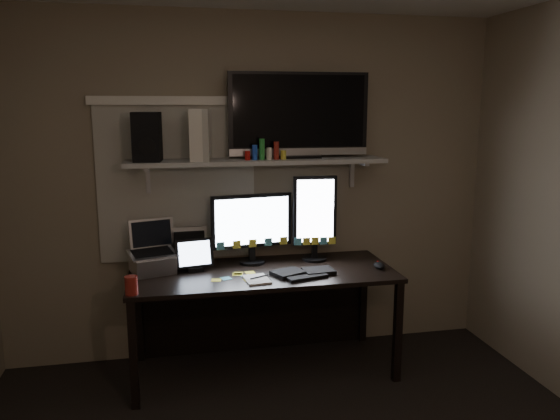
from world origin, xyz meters
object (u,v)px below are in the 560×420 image
object	(u,v)px
desk	(260,290)
tv	(299,115)
monitor_landscape	(252,228)
laptop	(152,248)
game_console	(200,135)
mouse	(379,265)
cup	(131,285)
keyboard	(303,272)
tablet	(195,255)
speaker	(147,137)
monitor_portrait	(315,218)

from	to	relation	value
desk	tv	world-z (taller)	tv
monitor_landscape	laptop	distance (m)	0.71
desk	game_console	distance (m)	1.17
mouse	game_console	bearing A→B (deg)	163.53
monitor_landscape	mouse	world-z (taller)	monitor_landscape
desk	cup	distance (m)	0.98
desk	keyboard	distance (m)	0.40
tablet	tv	size ratio (longest dim) A/B	0.26
mouse	tablet	distance (m)	1.28
tablet	tv	bearing A→B (deg)	0.71
speaker	monitor_landscape	bearing A→B (deg)	6.52
tablet	speaker	world-z (taller)	speaker
tablet	monitor_landscape	bearing A→B (deg)	5.17
keyboard	mouse	bearing A→B (deg)	-12.90
mouse	tv	bearing A→B (deg)	144.18
keyboard	speaker	bearing A→B (deg)	147.76
monitor_portrait	desk	bearing A→B (deg)	-167.08
monitor_portrait	tablet	size ratio (longest dim) A/B	2.45
desk	speaker	distance (m)	1.32
monitor_portrait	game_console	distance (m)	1.01
monitor_landscape	tv	xyz separation A→B (m)	(0.35, 0.03, 0.79)
monitor_landscape	speaker	distance (m)	0.96
mouse	desk	bearing A→B (deg)	162.54
tablet	laptop	xyz separation A→B (m)	(-0.28, 0.01, 0.06)
keyboard	game_console	bearing A→B (deg)	137.78
monitor_portrait	speaker	bearing A→B (deg)	-176.29
tv	game_console	size ratio (longest dim) A/B	2.90
laptop	game_console	xyz separation A→B (m)	(0.35, 0.11, 0.75)
desk	monitor_portrait	size ratio (longest dim) A/B	2.84
keyboard	speaker	size ratio (longest dim) A/B	1.30
game_console	speaker	bearing A→B (deg)	-160.57
monitor_portrait	laptop	bearing A→B (deg)	-171.85
monitor_landscape	game_console	size ratio (longest dim) A/B	1.71
mouse	monitor_portrait	bearing A→B (deg)	140.80
tv	speaker	bearing A→B (deg)	-176.47
mouse	game_console	xyz separation A→B (m)	(-1.19, 0.31, 0.90)
tablet	mouse	bearing A→B (deg)	-18.90
monitor_landscape	tv	size ratio (longest dim) A/B	0.59
desk	tv	size ratio (longest dim) A/B	1.81
keyboard	speaker	distance (m)	1.38
monitor_landscape	laptop	world-z (taller)	monitor_landscape
monitor_portrait	cup	distance (m)	1.39
game_console	laptop	bearing A→B (deg)	-146.43
speaker	tablet	bearing A→B (deg)	-13.70
desk	monitor_portrait	distance (m)	0.65
desk	monitor_portrait	xyz separation A→B (m)	(0.42, 0.07, 0.49)
mouse	tablet	size ratio (longest dim) A/B	0.45
speaker	game_console	bearing A→B (deg)	8.71
game_console	speaker	world-z (taller)	game_console
mouse	monitor_landscape	bearing A→B (deg)	158.31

